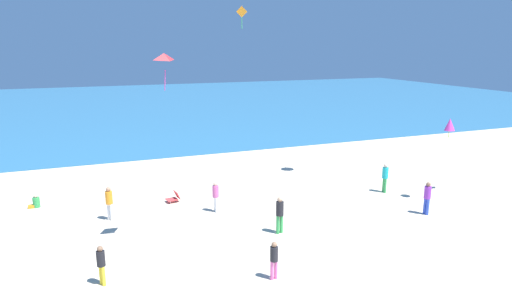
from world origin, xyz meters
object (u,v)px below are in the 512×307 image
(person_7, at_px, (36,202))
(kite_magenta, at_px, (450,124))
(person_5, at_px, (427,196))
(person_1, at_px, (216,195))
(beach_chair_far_left, at_px, (174,197))
(kite_red, at_px, (164,57))
(person_6, at_px, (101,263))
(person_3, at_px, (280,212))
(kite_orange, at_px, (242,13))
(person_8, at_px, (274,258))
(person_2, at_px, (385,176))
(person_4, at_px, (109,201))

(person_7, xyz_separation_m, kite_magenta, (19.38, -6.55, 3.76))
(person_5, bearing_deg, person_1, 155.82)
(beach_chair_far_left, distance_m, kite_red, 9.02)
(person_5, bearing_deg, beach_chair_far_left, 149.70)
(person_6, relative_size, person_7, 2.03)
(person_3, relative_size, kite_orange, 1.38)
(beach_chair_far_left, bearing_deg, kite_red, 68.62)
(person_8, xyz_separation_m, kite_orange, (2.62, 10.66, 8.69))
(person_2, bearing_deg, kite_magenta, 142.01)
(person_6, xyz_separation_m, kite_orange, (8.12, 8.95, 8.68))
(kite_magenta, bearing_deg, kite_orange, 141.75)
(person_1, height_order, person_8, person_1)
(person_1, distance_m, person_4, 4.86)
(beach_chair_far_left, height_order, kite_red, kite_red)
(person_7, bearing_deg, person_2, 163.61)
(person_2, xyz_separation_m, person_7, (-17.53, 4.25, -0.68))
(person_2, bearing_deg, kite_red, 26.07)
(beach_chair_far_left, distance_m, kite_magenta, 14.25)
(person_2, xyz_separation_m, kite_orange, (-6.62, 4.38, 8.56))
(person_1, xyz_separation_m, kite_magenta, (11.22, -2.79, 3.14))
(person_3, distance_m, person_4, 7.83)
(person_4, bearing_deg, person_8, 83.68)
(person_5, bearing_deg, kite_orange, 128.42)
(person_3, relative_size, person_4, 1.03)
(kite_magenta, bearing_deg, person_2, 128.84)
(person_1, relative_size, person_4, 0.95)
(person_1, xyz_separation_m, person_5, (9.21, -3.88, 0.05))
(person_1, xyz_separation_m, kite_orange, (2.75, 3.89, 8.62))
(beach_chair_far_left, height_order, person_5, person_5)
(person_3, bearing_deg, kite_orange, 162.04)
(person_2, relative_size, person_5, 1.01)
(beach_chair_far_left, bearing_deg, person_3, 112.00)
(person_5, height_order, kite_orange, kite_orange)
(person_1, bearing_deg, beach_chair_far_left, 124.54)
(person_2, relative_size, kite_magenta, 1.67)
(person_5, bearing_deg, kite_red, 175.61)
(person_1, bearing_deg, person_2, -5.89)
(person_8, bearing_deg, person_1, 174.10)
(person_3, xyz_separation_m, person_5, (7.36, -0.51, -0.02))
(person_6, distance_m, person_8, 5.76)
(person_3, xyz_separation_m, person_4, (-6.65, 4.12, -0.03))
(person_5, bearing_deg, person_7, 154.91)
(person_6, bearing_deg, person_8, -43.11)
(beach_chair_far_left, distance_m, person_3, 6.53)
(beach_chair_far_left, bearing_deg, person_7, -24.49)
(person_6, distance_m, kite_red, 7.35)
(person_8, bearing_deg, kite_magenta, 102.79)
(person_3, distance_m, person_8, 3.82)
(person_2, xyz_separation_m, person_3, (-7.52, -2.88, 0.01))
(person_4, distance_m, person_5, 14.76)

